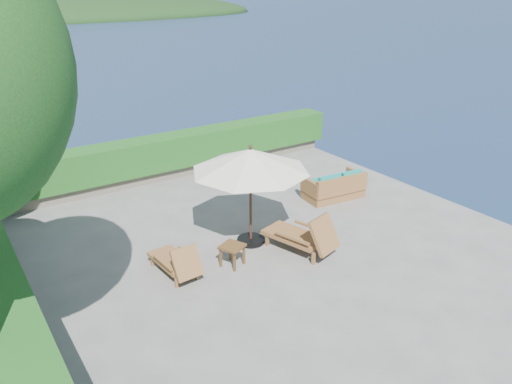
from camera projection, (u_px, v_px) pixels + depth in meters
ground at (264, 249)px, 11.75m from camera, size 12.00×12.00×0.00m
foundation at (264, 303)px, 12.36m from camera, size 12.00×12.00×3.00m
ocean at (264, 350)px, 12.92m from camera, size 600.00×600.00×0.00m
offshore_island at (42, 17)px, 132.82m from camera, size 126.00×57.60×12.60m
planter_wall_far at (165, 172)px, 15.97m from camera, size 12.00×0.60×0.36m
planter_wall_left at (4, 327)px, 8.81m from camera, size 0.60×12.00×0.36m
hedge_far at (163, 152)px, 15.71m from camera, size 12.40×0.90×1.00m
patio_umbrella at (250, 161)px, 11.23m from camera, size 2.88×2.88×2.46m
lounge_left at (176, 261)px, 10.56m from camera, size 0.71×1.48×0.83m
lounge_right at (304, 236)px, 11.45m from camera, size 1.18×1.90×1.02m
side_table at (232, 249)px, 10.91m from camera, size 0.62×0.62×0.50m
wicker_loveseat at (335, 188)px, 14.36m from camera, size 1.81×1.06×0.85m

